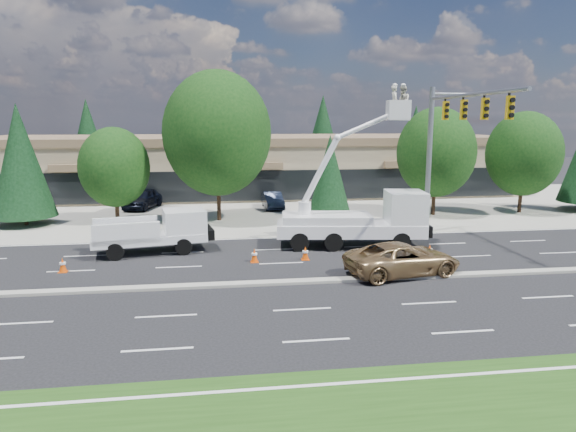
{
  "coord_description": "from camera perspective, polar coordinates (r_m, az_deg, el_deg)",
  "views": [
    {
      "loc": [
        -3.01,
        -21.24,
        6.97
      ],
      "look_at": [
        0.33,
        3.13,
        2.4
      ],
      "focal_mm": 32.0,
      "sensor_mm": 36.0,
      "label": 1
    }
  ],
  "objects": [
    {
      "name": "strip_mall",
      "position": [
        51.47,
        -4.44,
        5.88
      ],
      "size": [
        50.4,
        15.4,
        5.5
      ],
      "color": "#9E886C",
      "rests_on": "ground"
    },
    {
      "name": "parked_car_east",
      "position": [
        41.37,
        -1.71,
        1.76
      ],
      "size": [
        1.58,
        4.11,
        1.34
      ],
      "primitive_type": "imported",
      "rotation": [
        0.0,
        0.0,
        0.04
      ],
      "color": "black",
      "rests_on": "ground"
    },
    {
      "name": "traffic_cone_d",
      "position": [
        27.58,
        15.46,
        -3.77
      ],
      "size": [
        0.4,
        0.4,
        0.7
      ],
      "color": "#E04907",
      "rests_on": "ground"
    },
    {
      "name": "tree_front_g",
      "position": [
        43.0,
        24.74,
        6.29
      ],
      "size": [
        5.56,
        5.56,
        7.71
      ],
      "color": "#332114",
      "rests_on": "ground"
    },
    {
      "name": "tree_front_d",
      "position": [
        36.25,
        -7.88,
        9.07
      ],
      "size": [
        7.52,
        7.52,
        10.44
      ],
      "color": "#332114",
      "rests_on": "ground"
    },
    {
      "name": "traffic_cone_c",
      "position": [
        26.17,
        1.94,
        -4.15
      ],
      "size": [
        0.4,
        0.4,
        0.7
      ],
      "color": "#E04907",
      "rests_on": "ground"
    },
    {
      "name": "tree_back_a",
      "position": [
        65.02,
        -21.34,
        8.16
      ],
      "size": [
        4.82,
        4.82,
        9.5
      ],
      "color": "#332114",
      "rests_on": "ground"
    },
    {
      "name": "minivan",
      "position": [
        24.18,
        12.62,
        -4.66
      ],
      "size": [
        5.71,
        3.41,
        1.48
      ],
      "primitive_type": "imported",
      "rotation": [
        0.0,
        0.0,
        1.76
      ],
      "color": "#967448",
      "rests_on": "ground"
    },
    {
      "name": "traffic_cone_a",
      "position": [
        26.27,
        -23.75,
        -5.01
      ],
      "size": [
        0.4,
        0.4,
        0.7
      ],
      "color": "#E04907",
      "rests_on": "ground"
    },
    {
      "name": "tree_front_b",
      "position": [
        38.59,
        -27.58,
        5.48
      ],
      "size": [
        4.13,
        4.13,
        8.15
      ],
      "color": "#332114",
      "rests_on": "ground"
    },
    {
      "name": "tree_back_c",
      "position": [
        64.58,
        3.88,
        9.13
      ],
      "size": [
        5.13,
        5.13,
        10.11
      ],
      "color": "#332114",
      "rests_on": "ground"
    },
    {
      "name": "tree_back_d",
      "position": [
        68.04,
        13.93,
        8.37
      ],
      "size": [
        4.51,
        4.51,
        8.9
      ],
      "color": "#332114",
      "rests_on": "ground"
    },
    {
      "name": "concrete_apron",
      "position": [
        41.93,
        -3.57,
        0.94
      ],
      "size": [
        140.0,
        22.0,
        0.01
      ],
      "primitive_type": "cube",
      "color": "gray",
      "rests_on": "ground"
    },
    {
      "name": "parked_car_west",
      "position": [
        43.01,
        -15.82,
        1.88
      ],
      "size": [
        3.13,
        5.08,
        1.61
      ],
      "primitive_type": "imported",
      "rotation": [
        0.0,
        0.0,
        -0.28
      ],
      "color": "black",
      "rests_on": "ground"
    },
    {
      "name": "road_median",
      "position": [
        22.54,
        0.26,
        -7.33
      ],
      "size": [
        120.0,
        0.55,
        0.12
      ],
      "primitive_type": "cube",
      "color": "gray",
      "rests_on": "ground"
    },
    {
      "name": "utility_pickup",
      "position": [
        28.37,
        -14.24,
        -2.1
      ],
      "size": [
        6.17,
        3.2,
        2.25
      ],
      "rotation": [
        0.0,
        0.0,
        0.18
      ],
      "color": "white",
      "rests_on": "ground"
    },
    {
      "name": "signal_mast",
      "position": [
        31.16,
        17.14,
        8.38
      ],
      "size": [
        2.76,
        10.16,
        9.0
      ],
      "color": "gray",
      "rests_on": "ground"
    },
    {
      "name": "bucket_truck",
      "position": [
        28.94,
        8.48,
        0.37
      ],
      "size": [
        8.43,
        3.52,
        8.94
      ],
      "rotation": [
        0.0,
        0.0,
        -0.13
      ],
      "color": "white",
      "rests_on": "ground"
    },
    {
      "name": "tree_front_f",
      "position": [
        39.68,
        16.13,
        6.81
      ],
      "size": [
        5.77,
        5.77,
        8.0
      ],
      "color": "#332114",
      "rests_on": "ground"
    },
    {
      "name": "tree_front_c",
      "position": [
        37.04,
        -18.72,
        5.15
      ],
      "size": [
        4.75,
        4.75,
        6.59
      ],
      "color": "#332114",
      "rests_on": "ground"
    },
    {
      "name": "tree_front_e",
      "position": [
        37.3,
        4.66,
        4.73
      ],
      "size": [
        3.05,
        3.05,
        6.02
      ],
      "color": "#332114",
      "rests_on": "ground"
    },
    {
      "name": "tree_back_b",
      "position": [
        63.26,
        -8.8,
        9.33
      ],
      "size": [
        5.47,
        5.47,
        10.78
      ],
      "color": "#332114",
      "rests_on": "ground"
    },
    {
      "name": "ground",
      "position": [
        22.56,
        0.26,
        -7.47
      ],
      "size": [
        140.0,
        140.0,
        0.0
      ],
      "primitive_type": "plane",
      "color": "black",
      "rests_on": "ground"
    },
    {
      "name": "traffic_cone_b",
      "position": [
        25.78,
        -3.75,
        -4.4
      ],
      "size": [
        0.4,
        0.4,
        0.7
      ],
      "color": "#E04907",
      "rests_on": "ground"
    }
  ]
}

